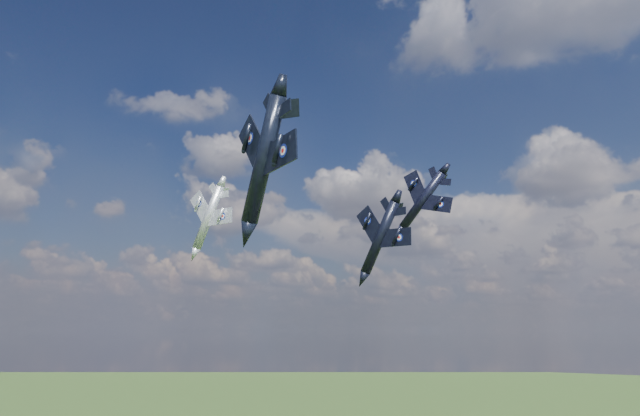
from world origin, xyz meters
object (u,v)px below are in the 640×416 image
Objects in this scene: jet_high_navy at (422,200)px; jet_left_silver at (208,217)px; jet_right_navy at (264,159)px; jet_lead_navy at (380,237)px.

jet_left_silver is at bearing -163.48° from jet_high_navy.
jet_right_navy is at bearing -40.51° from jet_left_silver.
jet_right_navy is at bearing -85.75° from jet_high_navy.
jet_left_silver is at bearing -170.72° from jet_lead_navy.
jet_high_navy is (2.52, 8.46, 6.36)m from jet_lead_navy.
jet_high_navy reaches higher than jet_left_silver.
jet_lead_navy is 33.05m from jet_right_navy.
jet_high_navy is 0.91× the size of jet_left_silver.
jet_lead_navy is 0.97× the size of jet_left_silver.
jet_left_silver is at bearing 160.50° from jet_right_navy.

